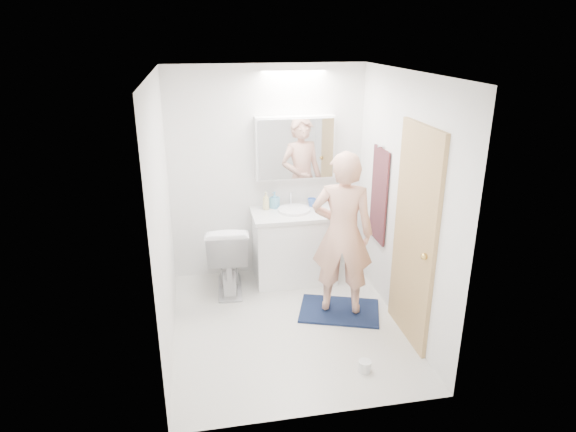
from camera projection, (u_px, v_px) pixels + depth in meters
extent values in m
plane|color=silver|center=(288.00, 325.00, 4.92)|extent=(2.50, 2.50, 0.00)
plane|color=white|center=(288.00, 72.00, 4.08)|extent=(2.50, 2.50, 0.00)
plane|color=white|center=(267.00, 174.00, 5.66)|extent=(2.50, 0.00, 2.50)
plane|color=white|center=(322.00, 272.00, 3.35)|extent=(2.50, 0.00, 2.50)
plane|color=white|center=(163.00, 218.00, 4.31)|extent=(0.00, 2.50, 2.50)
plane|color=white|center=(403.00, 203.00, 4.70)|extent=(0.00, 2.50, 2.50)
cube|color=white|center=(294.00, 247.00, 5.72)|extent=(0.90, 0.55, 0.78)
cube|color=silver|center=(294.00, 214.00, 5.58)|extent=(0.95, 0.58, 0.04)
cylinder|color=white|center=(294.00, 210.00, 5.59)|extent=(0.36, 0.36, 0.03)
cylinder|color=silver|center=(291.00, 199.00, 5.75)|extent=(0.02, 0.02, 0.16)
cube|color=white|center=(295.00, 148.00, 5.53)|extent=(0.88, 0.14, 0.70)
cube|color=silver|center=(296.00, 149.00, 5.46)|extent=(0.84, 0.01, 0.66)
imported|color=white|center=(228.00, 256.00, 5.48)|extent=(0.50, 0.81, 0.80)
cube|color=#131E3C|center=(339.00, 311.00, 5.15)|extent=(0.94, 0.78, 0.02)
imported|color=#DEA085|center=(342.00, 234.00, 4.85)|extent=(0.70, 0.57, 1.65)
cube|color=tan|center=(414.00, 237.00, 4.44)|extent=(0.04, 0.80, 2.00)
sphere|color=gold|center=(424.00, 257.00, 4.17)|extent=(0.06, 0.06, 0.06)
cube|color=#111835|center=(379.00, 195.00, 5.23)|extent=(0.02, 0.42, 1.00)
cylinder|color=silver|center=(381.00, 147.00, 5.05)|extent=(0.07, 0.02, 0.02)
imported|color=beige|center=(266.00, 201.00, 5.62)|extent=(0.09, 0.09, 0.20)
imported|color=#62AED3|center=(275.00, 200.00, 5.67)|extent=(0.12, 0.12, 0.19)
imported|color=#426DC8|center=(312.00, 202.00, 5.74)|extent=(0.12, 0.12, 0.09)
cylinder|color=silver|center=(365.00, 366.00, 4.24)|extent=(0.11, 0.11, 0.10)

